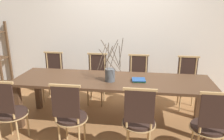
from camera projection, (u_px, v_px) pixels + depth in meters
ground_plane at (112, 122)px, 3.58m from camera, size 16.00×16.00×0.00m
wall_rear at (121, 18)px, 4.31m from camera, size 12.00×0.06×3.20m
dining_table at (112, 85)px, 3.39m from camera, size 3.03×0.86×0.75m
chair_near_leftend at (9, 110)px, 2.91m from camera, size 0.43×0.43×0.96m
chair_near_left at (70, 114)px, 2.80m from camera, size 0.43×0.43×0.96m
chair_near_center at (139, 119)px, 2.68m from camera, size 0.43×0.43×0.96m
chair_near_right at (210, 124)px, 2.57m from camera, size 0.43×0.43×0.96m
chair_far_leftend at (53, 76)px, 4.30m from camera, size 0.43×0.43×0.96m
chair_far_left at (96, 78)px, 4.18m from camera, size 0.43×0.43×0.96m
chair_far_center at (138, 79)px, 4.07m from camera, size 0.43×0.43×0.96m
chair_far_right at (188, 82)px, 3.96m from camera, size 0.43×0.43×0.96m
vase_centerpiece at (110, 74)px, 3.25m from camera, size 0.38×0.38×0.67m
book_stack at (139, 80)px, 3.28m from camera, size 0.21×0.20×0.03m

